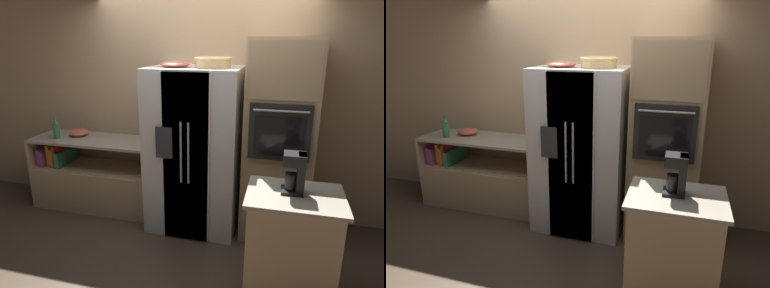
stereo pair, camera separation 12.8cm
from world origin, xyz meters
TOP-DOWN VIEW (x-y plane):
  - ground_plane at (0.00, 0.00)m, footprint 20.00×20.00m
  - wall_back at (0.00, 0.49)m, footprint 12.00×0.06m
  - counter_left at (-1.31, 0.16)m, footprint 1.55×0.60m
  - refrigerator at (0.02, 0.06)m, footprint 0.97×0.83m
  - wall_oven at (0.91, 0.12)m, footprint 0.70×0.73m
  - island_counter at (1.07, -0.92)m, footprint 0.73×0.59m
  - wicker_basket at (0.22, -0.01)m, footprint 0.38×0.38m
  - fruit_bowl at (-0.17, -0.01)m, footprint 0.31×0.31m
  - bottle_tall at (-1.74, 0.06)m, footprint 0.08×0.08m
  - mixing_bowl at (-1.55, 0.24)m, footprint 0.25×0.25m
  - coffee_maker at (1.06, -0.89)m, footprint 0.16×0.16m

SIDE VIEW (x-z plane):
  - ground_plane at x=0.00m, z-range 0.00..0.00m
  - counter_left at x=-1.31m, z-range -0.12..0.77m
  - island_counter at x=1.07m, z-range 0.00..0.94m
  - refrigerator at x=0.02m, z-range 0.00..1.79m
  - mixing_bowl at x=-1.55m, z-range 0.89..0.97m
  - bottle_tall at x=-1.74m, z-range 0.88..1.15m
  - wall_oven at x=0.91m, z-range 0.00..2.09m
  - coffee_maker at x=1.06m, z-range 0.95..1.26m
  - wall_back at x=0.00m, z-range 0.00..2.80m
  - fruit_bowl at x=-0.17m, z-range 1.79..1.85m
  - wicker_basket at x=0.22m, z-range 1.80..1.90m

